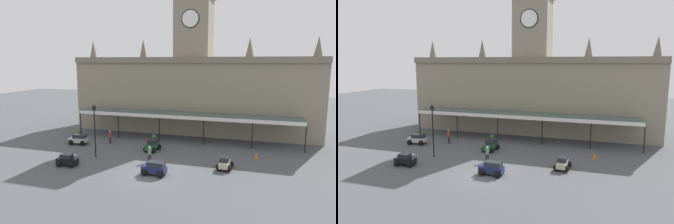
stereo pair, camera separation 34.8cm
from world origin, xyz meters
The scene contains 14 objects.
ground_plane centered at (0.00, 0.00, 0.00)m, with size 140.00×140.00×0.00m, color #4A4C50.
station_building centered at (0.00, 18.14, 6.23)m, with size 34.24×7.00×19.84m.
entrance_canopy centered at (0.00, 12.43, 3.42)m, with size 29.01×3.26×3.56m.
car_silver_estate centered at (-11.95, 6.74, 0.56)m, with size 2.34×1.72×1.27m.
car_green_estate centered at (-2.26, 6.90, 0.56)m, with size 1.71×2.34×1.27m.
car_navy_estate centered at (0.49, -0.19, 0.56)m, with size 2.30×1.62×1.27m.
car_beige_sedan centered at (6.41, 3.26, 0.50)m, with size 1.60×2.10×1.19m.
car_black_sedan centered at (-8.56, -0.37, 0.50)m, with size 2.11×1.61×1.19m.
pedestrian_near_entrance centered at (-8.40, 8.26, 0.91)m, with size 0.34×0.34×1.67m.
pedestrian_beside_cars centered at (-1.19, 3.04, 0.91)m, with size 0.34×0.34×1.67m.
victorian_lamppost centered at (-7.35, 2.95, 3.46)m, with size 0.30×0.30×5.66m.
traffic_cone centered at (9.24, 7.42, 0.35)m, with size 0.40×0.40×0.69m, color orange.
planter_by_canopy centered at (-14.06, 9.99, 0.49)m, with size 0.60×0.60×0.96m.
planter_near_kerb centered at (-3.43, 10.68, 0.49)m, with size 0.60×0.60×0.96m.
Camera 1 is at (9.28, -24.77, 10.17)m, focal length 32.32 mm.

